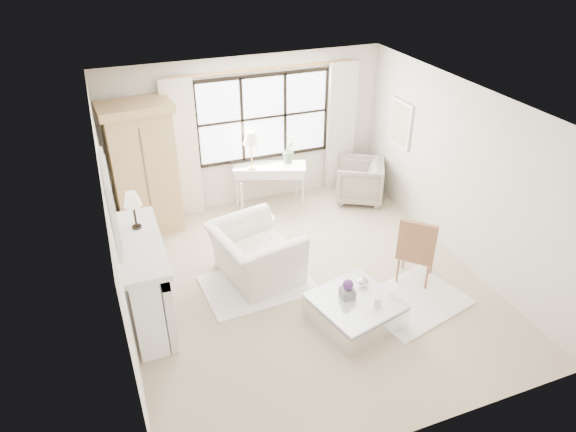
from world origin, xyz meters
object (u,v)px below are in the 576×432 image
(club_armchair, at_px, (255,254))
(coffee_table, at_px, (355,311))
(armoire, at_px, (144,169))
(console_table, at_px, (270,185))

(club_armchair, distance_m, coffee_table, 1.71)
(armoire, height_order, club_armchair, armoire)
(console_table, distance_m, coffee_table, 3.45)
(console_table, xyz_separation_m, coffee_table, (-0.01, -3.44, -0.22))
(console_table, bearing_deg, armoire, -157.55)
(console_table, bearing_deg, club_armchair, -94.57)
(armoire, bearing_deg, coffee_table, -61.85)
(armoire, bearing_deg, club_armchair, -61.59)
(armoire, relative_size, console_table, 1.63)
(club_armchair, height_order, coffee_table, club_armchair)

